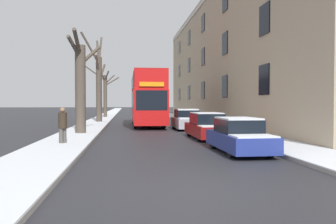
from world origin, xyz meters
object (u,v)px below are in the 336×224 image
at_px(bare_tree_left_2, 105,92).
at_px(pedestrian_left_sidewalk, 63,125).
at_px(parked_car_0, 239,136).
at_px(parked_car_1, 207,127).
at_px(double_decker_bus, 147,97).
at_px(bare_tree_left_1, 99,83).
at_px(bare_tree_left_0, 81,85).
at_px(parked_car_2, 187,120).

relative_size(bare_tree_left_2, pedestrian_left_sidewalk, 3.95).
xyz_separation_m(parked_car_0, parked_car_1, (0.00, 5.25, 0.02)).
xyz_separation_m(bare_tree_left_2, parked_car_1, (7.32, -26.51, -2.78)).
xyz_separation_m(double_decker_bus, parked_car_1, (2.68, -10.88, -1.89)).
xyz_separation_m(bare_tree_left_1, parked_car_1, (7.22, -15.34, -3.34)).
bearing_deg(bare_tree_left_1, double_decker_bus, -44.49).
distance_m(bare_tree_left_1, parked_car_1, 17.28).
height_order(parked_car_0, pedestrian_left_sidewalk, pedestrian_left_sidewalk).
bearing_deg(pedestrian_left_sidewalk, bare_tree_left_2, 45.90).
xyz_separation_m(bare_tree_left_1, double_decker_bus, (4.54, -4.46, -1.45)).
bearing_deg(bare_tree_left_1, bare_tree_left_2, 90.53).
bearing_deg(parked_car_1, bare_tree_left_0, 159.79).
height_order(bare_tree_left_2, parked_car_2, bare_tree_left_2).
relative_size(bare_tree_left_1, bare_tree_left_2, 1.27).
bearing_deg(parked_car_0, parked_car_1, 90.00).
relative_size(bare_tree_left_2, parked_car_1, 1.55).
height_order(bare_tree_left_0, parked_car_1, bare_tree_left_0).
distance_m(bare_tree_left_0, bare_tree_left_1, 12.70).
distance_m(bare_tree_left_2, parked_car_2, 21.74).
bearing_deg(parked_car_2, parked_car_0, -90.00).
relative_size(double_decker_bus, parked_car_2, 2.75).
bearing_deg(parked_car_0, bare_tree_left_0, 132.54).
xyz_separation_m(bare_tree_left_0, bare_tree_left_1, (0.05, 12.66, 0.94)).
bearing_deg(parked_car_0, double_decker_bus, 99.44).
relative_size(bare_tree_left_2, double_decker_bus, 0.66).
bearing_deg(parked_car_2, bare_tree_left_0, -154.02).
height_order(double_decker_bus, parked_car_0, double_decker_bus).
xyz_separation_m(parked_car_1, pedestrian_left_sidewalk, (-7.38, -2.51, 0.31)).
bearing_deg(parked_car_1, parked_car_0, -90.00).
xyz_separation_m(bare_tree_left_0, parked_car_2, (7.27, 3.54, -2.36)).
height_order(bare_tree_left_2, parked_car_1, bare_tree_left_2).
height_order(bare_tree_left_2, double_decker_bus, bare_tree_left_2).
bearing_deg(pedestrian_left_sidewalk, parked_car_0, -64.31).
relative_size(parked_car_2, pedestrian_left_sidewalk, 2.19).
distance_m(bare_tree_left_0, pedestrian_left_sidewalk, 5.59).
bearing_deg(bare_tree_left_2, pedestrian_left_sidewalk, -90.11).
bearing_deg(bare_tree_left_2, bare_tree_left_0, -89.87).
xyz_separation_m(bare_tree_left_0, pedestrian_left_sidewalk, (-0.11, -5.19, -2.09)).
bearing_deg(pedestrian_left_sidewalk, bare_tree_left_1, 45.50).
relative_size(bare_tree_left_1, double_decker_bus, 0.83).
height_order(bare_tree_left_0, pedestrian_left_sidewalk, bare_tree_left_0).
relative_size(parked_car_1, parked_car_2, 1.16).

